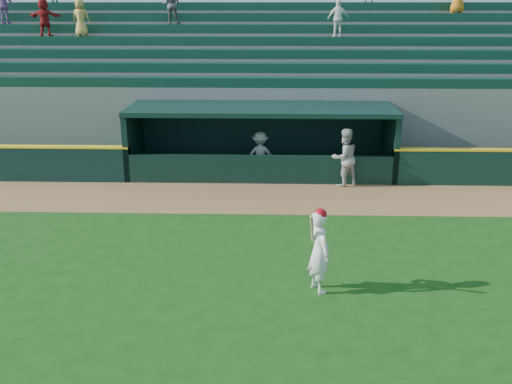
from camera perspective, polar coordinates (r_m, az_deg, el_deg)
ground at (r=13.65m, az=-0.20°, el=-7.31°), size 120.00×120.00×0.00m
warning_track at (r=18.19m, az=0.31°, el=-0.61°), size 40.00×3.00×0.01m
dugout_player_front at (r=19.44m, az=8.83°, el=3.44°), size 1.20×1.11×1.97m
dugout_player_inside at (r=20.16m, az=0.43°, el=3.73°), size 1.10×0.67×1.66m
dugout at (r=20.82m, az=0.53°, el=5.70°), size 9.40×2.80×2.46m
stands at (r=25.13m, az=0.67°, el=10.29°), size 34.50×6.25×7.51m
batter_at_plate at (r=12.21m, az=6.32°, el=-5.79°), size 0.68×0.87×1.90m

